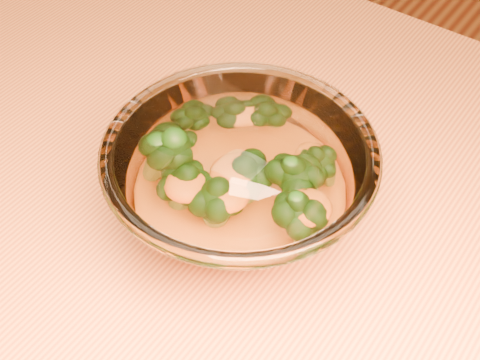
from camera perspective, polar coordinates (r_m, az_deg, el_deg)
name	(u,v)px	position (r m, az deg, el deg)	size (l,w,h in m)	color
table	(286,326)	(0.66, 3.93, -12.30)	(1.20, 0.80, 0.75)	#B67036
glass_bowl	(240,184)	(0.56, 0.00, -0.34)	(0.23, 0.23, 0.10)	white
cheese_sauce	(240,200)	(0.58, 0.00, -1.75)	(0.13, 0.13, 0.04)	orange
broccoli_heap	(237,168)	(0.56, -0.24, 1.02)	(0.18, 0.14, 0.07)	black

